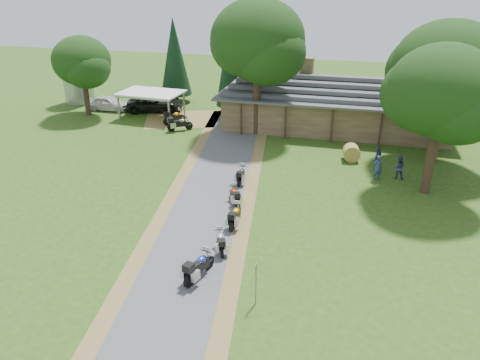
% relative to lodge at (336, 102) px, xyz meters
% --- Properties ---
extents(ground, '(120.00, 120.00, 0.00)m').
position_rel_lodge_xyz_m(ground, '(-6.00, -24.00, -2.45)').
color(ground, '#284C15').
rests_on(ground, ground).
extents(driveway, '(51.95, 51.95, 0.00)m').
position_rel_lodge_xyz_m(driveway, '(-6.50, -20.00, -2.45)').
color(driveway, '#4B4B4E').
rests_on(driveway, ground).
extents(lodge, '(21.40, 9.40, 4.90)m').
position_rel_lodge_xyz_m(lodge, '(0.00, 0.00, 0.00)').
color(lodge, brown).
rests_on(lodge, ground).
extents(silo, '(3.49, 3.49, 6.42)m').
position_rel_lodge_xyz_m(silo, '(-28.27, 2.03, 0.76)').
color(silo, gray).
rests_on(silo, ground).
extents(carport, '(6.33, 4.46, 2.62)m').
position_rel_lodge_xyz_m(carport, '(-17.94, -1.48, -1.14)').
color(carport, white).
rests_on(carport, ground).
extents(car_white_sedan, '(2.45, 5.80, 1.93)m').
position_rel_lodge_xyz_m(car_white_sedan, '(-23.60, -0.08, -1.48)').
color(car_white_sedan, silver).
rests_on(car_white_sedan, ground).
extents(car_dark_suv, '(4.51, 6.80, 2.41)m').
position_rel_lodge_xyz_m(car_dark_suv, '(-18.65, 0.85, -1.25)').
color(car_dark_suv, black).
rests_on(car_dark_suv, ground).
extents(motorcycle_row_a, '(1.24, 2.21, 1.44)m').
position_rel_lodge_xyz_m(motorcycle_row_a, '(-4.74, -25.78, -1.73)').
color(motorcycle_row_a, '#1E319B').
rests_on(motorcycle_row_a, ground).
extents(motorcycle_row_b, '(1.19, 1.82, 1.19)m').
position_rel_lodge_xyz_m(motorcycle_row_b, '(-4.42, -23.20, -1.86)').
color(motorcycle_row_b, '#ABAEB3').
rests_on(motorcycle_row_b, ground).
extents(motorcycle_row_c, '(0.64, 1.90, 1.30)m').
position_rel_lodge_xyz_m(motorcycle_row_c, '(-4.36, -20.37, -1.80)').
color(motorcycle_row_c, orange).
rests_on(motorcycle_row_c, ground).
extents(motorcycle_row_d, '(1.34, 1.80, 1.19)m').
position_rel_lodge_xyz_m(motorcycle_row_d, '(-5.14, -17.66, -1.85)').
color(motorcycle_row_d, '#B92808').
rests_on(motorcycle_row_d, ground).
extents(motorcycle_row_e, '(0.69, 1.84, 1.24)m').
position_rel_lodge_xyz_m(motorcycle_row_e, '(-5.48, -14.48, -1.83)').
color(motorcycle_row_e, black).
rests_on(motorcycle_row_e, ground).
extents(motorcycle_carport_a, '(1.86, 2.08, 1.45)m').
position_rel_lodge_xyz_m(motorcycle_carport_a, '(-15.06, -2.84, -1.73)').
color(motorcycle_carport_a, '#D19E06').
rests_on(motorcycle_carport_a, ground).
extents(motorcycle_carport_b, '(2.15, 1.80, 1.46)m').
position_rel_lodge_xyz_m(motorcycle_carport_b, '(-13.78, -4.68, -1.72)').
color(motorcycle_carport_b, slate).
rests_on(motorcycle_carport_b, ground).
extents(person_a, '(0.74, 0.63, 2.19)m').
position_rel_lodge_xyz_m(person_a, '(3.75, -11.68, -1.35)').
color(person_a, navy).
rests_on(person_a, ground).
extents(person_b, '(0.58, 0.42, 2.02)m').
position_rel_lodge_xyz_m(person_b, '(5.22, -11.07, -1.44)').
color(person_b, navy).
rests_on(person_b, ground).
extents(person_c, '(0.67, 0.76, 2.21)m').
position_rel_lodge_xyz_m(person_c, '(3.78, -9.95, -1.34)').
color(person_c, navy).
rests_on(person_c, ground).
extents(hay_bale, '(1.42, 1.33, 1.28)m').
position_rel_lodge_xyz_m(hay_bale, '(1.84, -8.33, -1.81)').
color(hay_bale, olive).
rests_on(hay_bale, ground).
extents(sign_post, '(0.39, 0.07, 2.18)m').
position_rel_lodge_xyz_m(sign_post, '(-1.66, -27.03, -1.36)').
color(sign_post, gray).
rests_on(sign_post, ground).
extents(oak_lodge_left, '(8.03, 8.03, 13.39)m').
position_rel_lodge_xyz_m(oak_lodge_left, '(-6.76, -3.73, 4.25)').
color(oak_lodge_left, black).
rests_on(oak_lodge_left, ground).
extents(oak_lodge_right, '(8.02, 8.02, 11.70)m').
position_rel_lodge_xyz_m(oak_lodge_right, '(7.95, -7.14, 3.40)').
color(oak_lodge_right, black).
rests_on(oak_lodge_right, ground).
extents(oak_driveway, '(6.80, 6.80, 11.15)m').
position_rel_lodge_xyz_m(oak_driveway, '(6.89, -12.97, 3.13)').
color(oak_driveway, black).
rests_on(oak_driveway, ground).
extents(oak_silo, '(5.68, 5.68, 8.86)m').
position_rel_lodge_xyz_m(oak_silo, '(-24.74, -2.19, 1.98)').
color(oak_silo, black).
rests_on(oak_silo, ground).
extents(cedar_near, '(3.33, 3.33, 10.57)m').
position_rel_lodge_xyz_m(cedar_near, '(-10.62, 2.19, 2.83)').
color(cedar_near, black).
rests_on(cedar_near, ground).
extents(cedar_far, '(3.44, 3.44, 9.14)m').
position_rel_lodge_xyz_m(cedar_far, '(-17.82, 4.89, 2.12)').
color(cedar_far, black).
rests_on(cedar_far, ground).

